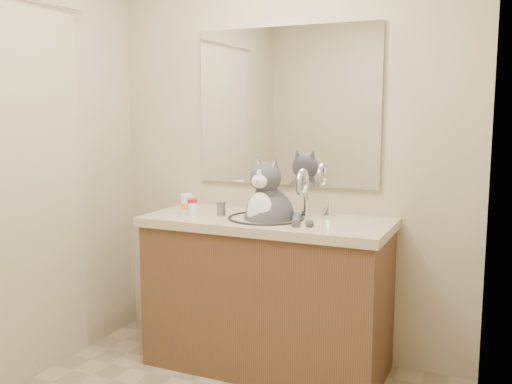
% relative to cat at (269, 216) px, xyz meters
% --- Properties ---
extents(room, '(2.22, 2.52, 2.42)m').
position_rel_cat_xyz_m(room, '(-0.02, -0.94, 0.33)').
color(room, gray).
rests_on(room, ground).
extents(vanity, '(1.34, 0.59, 1.12)m').
position_rel_cat_xyz_m(vanity, '(-0.02, 0.03, -0.42)').
color(vanity, brown).
rests_on(vanity, ground).
extents(mirror, '(1.10, 0.02, 0.90)m').
position_rel_cat_xyz_m(mirror, '(-0.02, 0.30, 0.58)').
color(mirror, white).
rests_on(mirror, room).
extents(cat, '(0.39, 0.35, 0.55)m').
position_rel_cat_xyz_m(cat, '(0.00, 0.00, 0.00)').
color(cat, '#434347').
rests_on(cat, vanity).
extents(pill_bottle_redcap, '(0.06, 0.06, 0.09)m').
position_rel_cat_xyz_m(pill_bottle_redcap, '(-0.43, -0.08, 0.03)').
color(pill_bottle_redcap, white).
rests_on(pill_bottle_redcap, vanity).
extents(pill_bottle_orange, '(0.09, 0.09, 0.11)m').
position_rel_cat_xyz_m(pill_bottle_orange, '(-0.48, -0.05, 0.04)').
color(pill_bottle_orange, white).
rests_on(pill_bottle_orange, vanity).
extents(grey_canister, '(0.06, 0.06, 0.08)m').
position_rel_cat_xyz_m(grey_canister, '(-0.28, -0.02, 0.02)').
color(grey_canister, slate).
rests_on(grey_canister, vanity).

